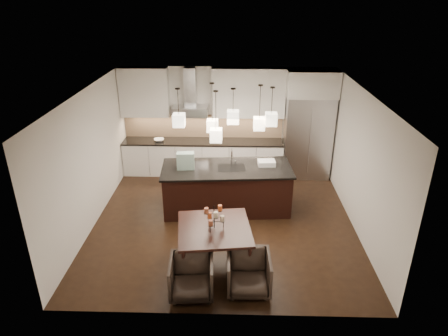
{
  "coord_description": "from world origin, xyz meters",
  "views": [
    {
      "loc": [
        0.22,
        -7.43,
        4.61
      ],
      "look_at": [
        0.0,
        0.2,
        1.15
      ],
      "focal_mm": 32.0,
      "sensor_mm": 36.0,
      "label": 1
    }
  ],
  "objects_px": {
    "dining_table": "(214,245)",
    "armchair_left": "(192,277)",
    "armchair_right": "(249,273)",
    "island_body": "(227,189)",
    "refrigerator": "(307,137)"
  },
  "relations": [
    {
      "from": "refrigerator",
      "to": "island_body",
      "type": "relative_size",
      "value": 0.78
    },
    {
      "from": "dining_table",
      "to": "armchair_left",
      "type": "xyz_separation_m",
      "value": [
        -0.33,
        -0.81,
        -0.05
      ]
    },
    {
      "from": "island_body",
      "to": "refrigerator",
      "type": "bearing_deg",
      "value": 37.86
    },
    {
      "from": "refrigerator",
      "to": "island_body",
      "type": "height_order",
      "value": "refrigerator"
    },
    {
      "from": "armchair_right",
      "to": "dining_table",
      "type": "bearing_deg",
      "value": 129.48
    },
    {
      "from": "dining_table",
      "to": "refrigerator",
      "type": "bearing_deg",
      "value": 52.82
    },
    {
      "from": "refrigerator",
      "to": "island_body",
      "type": "bearing_deg",
      "value": -137.88
    },
    {
      "from": "island_body",
      "to": "armchair_right",
      "type": "distance_m",
      "value": 2.73
    },
    {
      "from": "armchair_left",
      "to": "armchair_right",
      "type": "height_order",
      "value": "armchair_right"
    },
    {
      "from": "refrigerator",
      "to": "dining_table",
      "type": "bearing_deg",
      "value": -119.94
    },
    {
      "from": "island_body",
      "to": "dining_table",
      "type": "xyz_separation_m",
      "value": [
        -0.17,
        -2.01,
        -0.11
      ]
    },
    {
      "from": "dining_table",
      "to": "armchair_right",
      "type": "distance_m",
      "value": 0.91
    },
    {
      "from": "refrigerator",
      "to": "island_body",
      "type": "xyz_separation_m",
      "value": [
        -2.05,
        -1.85,
        -0.59
      ]
    },
    {
      "from": "armchair_left",
      "to": "armchair_right",
      "type": "relative_size",
      "value": 0.99
    },
    {
      "from": "armchair_left",
      "to": "dining_table",
      "type": "bearing_deg",
      "value": 64.21
    }
  ]
}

